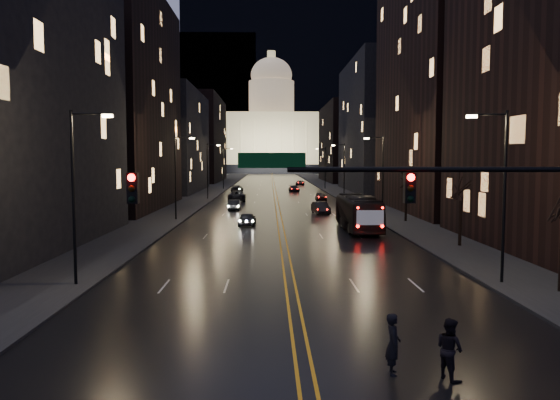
{
  "coord_description": "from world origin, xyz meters",
  "views": [
    {
      "loc": [
        -1.08,
        -17.7,
        6.55
      ],
      "look_at": [
        -0.47,
        13.6,
        4.18
      ],
      "focal_mm": 35.0,
      "sensor_mm": 36.0,
      "label": 1
    }
  ],
  "objects": [
    {
      "name": "mountain_ridge",
      "position": [
        40.0,
        380.0,
        65.0
      ],
      "size": [
        520.0,
        60.0,
        130.0
      ],
      "primitive_type": "cube",
      "color": "black",
      "rests_on": "ground"
    },
    {
      "name": "building_left_mid",
      "position": [
        -21.0,
        54.0,
        14.0
      ],
      "size": [
        12.0,
        30.0,
        28.0
      ],
      "primitive_type": "cube",
      "color": "black",
      "rests_on": "ground"
    },
    {
      "name": "building_left_dist",
      "position": [
        -21.0,
        140.0,
        12.0
      ],
      "size": [
        12.0,
        40.0,
        24.0
      ],
      "primitive_type": "cube",
      "color": "black",
      "rests_on": "ground"
    },
    {
      "name": "streetlamp_left_near",
      "position": [
        -10.81,
        10.0,
        5.08
      ],
      "size": [
        2.13,
        0.25,
        9.0
      ],
      "color": "black",
      "rests_on": "ground"
    },
    {
      "name": "streetlamp_right_near",
      "position": [
        10.81,
        10.0,
        5.08
      ],
      "size": [
        2.13,
        0.25,
        9.0
      ],
      "color": "black",
      "rests_on": "ground"
    },
    {
      "name": "pedestrian_b",
      "position": [
        4.26,
        -2.0,
        0.92
      ],
      "size": [
        0.84,
        1.02,
        1.85
      ],
      "primitive_type": "imported",
      "rotation": [
        0.0,
        0.0,
        2.02
      ],
      "color": "black",
      "rests_on": "ground"
    },
    {
      "name": "oncoming_car_d",
      "position": [
        -7.51,
        90.26,
        0.69
      ],
      "size": [
        2.44,
        4.93,
        1.38
      ],
      "primitive_type": "imported",
      "rotation": [
        0.0,
        0.0,
        3.03
      ],
      "color": "black",
      "rests_on": "ground"
    },
    {
      "name": "sidewalk_right",
      "position": [
        14.0,
        130.0,
        0.08
      ],
      "size": [
        8.0,
        320.0,
        0.16
      ],
      "primitive_type": "cube",
      "color": "black",
      "rests_on": "ground"
    },
    {
      "name": "oncoming_car_c",
      "position": [
        -6.12,
        66.72,
        0.81
      ],
      "size": [
        2.89,
        5.93,
        1.62
      ],
      "primitive_type": "imported",
      "rotation": [
        0.0,
        0.0,
        3.17
      ],
      "color": "black",
      "rests_on": "ground"
    },
    {
      "name": "pedestrian_a",
      "position": [
        2.66,
        -1.63,
        0.95
      ],
      "size": [
        0.53,
        0.74,
        1.89
      ],
      "primitive_type": "imported",
      "rotation": [
        0.0,
        0.0,
        1.46
      ],
      "color": "black",
      "rests_on": "ground"
    },
    {
      "name": "center_line",
      "position": [
        0.0,
        130.0,
        0.03
      ],
      "size": [
        0.62,
        320.0,
        0.01
      ],
      "primitive_type": "cube",
      "color": "orange",
      "rests_on": "road"
    },
    {
      "name": "receding_car_d",
      "position": [
        6.56,
        117.57,
        0.62
      ],
      "size": [
        2.49,
        4.65,
        1.24
      ],
      "primitive_type": "imported",
      "rotation": [
        0.0,
        0.0,
        -0.1
      ],
      "color": "black",
      "rests_on": "ground"
    },
    {
      "name": "streetlamp_right_mid",
      "position": [
        10.81,
        40.0,
        5.08
      ],
      "size": [
        2.13,
        0.25,
        9.0
      ],
      "color": "black",
      "rests_on": "ground"
    },
    {
      "name": "streetlamp_right_far",
      "position": [
        10.81,
        70.0,
        5.08
      ],
      "size": [
        2.13,
        0.25,
        9.0
      ],
      "color": "black",
      "rests_on": "ground"
    },
    {
      "name": "receding_car_b",
      "position": [
        6.99,
        67.19,
        0.71
      ],
      "size": [
        1.76,
        4.22,
        1.43
      ],
      "primitive_type": "imported",
      "rotation": [
        0.0,
        0.0,
        -0.02
      ],
      "color": "black",
      "rests_on": "ground"
    },
    {
      "name": "streetlamp_left_mid",
      "position": [
        -10.81,
        40.0,
        5.08
      ],
      "size": [
        2.13,
        0.25,
        9.0
      ],
      "color": "black",
      "rests_on": "ground"
    },
    {
      "name": "oncoming_car_a",
      "position": [
        -3.27,
        35.54,
        0.67
      ],
      "size": [
        1.78,
        4.0,
        1.34
      ],
      "primitive_type": "imported",
      "rotation": [
        0.0,
        0.0,
        3.09
      ],
      "color": "black",
      "rests_on": "ground"
    },
    {
      "name": "road",
      "position": [
        0.0,
        130.0,
        0.01
      ],
      "size": [
        20.0,
        320.0,
        0.02
      ],
      "primitive_type": "cube",
      "color": "black",
      "rests_on": "ground"
    },
    {
      "name": "capitol",
      "position": [
        0.0,
        250.0,
        17.15
      ],
      "size": [
        90.0,
        50.0,
        58.5
      ],
      "color": "black",
      "rests_on": "ground"
    },
    {
      "name": "tree_right_mid",
      "position": [
        13.0,
        22.0,
        4.53
      ],
      "size": [
        2.4,
        2.4,
        6.65
      ],
      "color": "black",
      "rests_on": "ground"
    },
    {
      "name": "streetlamp_left_dist",
      "position": [
        -10.81,
        100.0,
        5.08
      ],
      "size": [
        2.13,
        0.25,
        9.0
      ],
      "color": "black",
      "rests_on": "ground"
    },
    {
      "name": "sidewalk_left",
      "position": [
        -14.0,
        130.0,
        0.08
      ],
      "size": [
        8.0,
        320.0,
        0.16
      ],
      "primitive_type": "cube",
      "color": "black",
      "rests_on": "ground"
    },
    {
      "name": "bus",
      "position": [
        7.08,
        32.0,
        1.6
      ],
      "size": [
        2.73,
        11.51,
        3.21
      ],
      "primitive_type": "imported",
      "rotation": [
        0.0,
        0.0,
        0.0
      ],
      "color": "black",
      "rests_on": "ground"
    },
    {
      "name": "building_left_far",
      "position": [
        -21.0,
        92.0,
        10.0
      ],
      "size": [
        12.0,
        34.0,
        20.0
      ],
      "primitive_type": "cube",
      "color": "black",
      "rests_on": "ground"
    },
    {
      "name": "ground",
      "position": [
        0.0,
        0.0,
        0.0
      ],
      "size": [
        900.0,
        900.0,
        0.0
      ],
      "primitive_type": "plane",
      "color": "black",
      "rests_on": "ground"
    },
    {
      "name": "building_right_mid",
      "position": [
        21.0,
        92.0,
        13.0
      ],
      "size": [
        12.0,
        34.0,
        26.0
      ],
      "primitive_type": "cube",
      "color": "black",
      "rests_on": "ground"
    },
    {
      "name": "traffic_signal",
      "position": [
        5.91,
        -0.0,
        5.1
      ],
      "size": [
        17.29,
        0.45,
        7.0
      ],
      "color": "black",
      "rests_on": "ground"
    },
    {
      "name": "streetlamp_right_dist",
      "position": [
        10.81,
        100.0,
        5.08
      ],
      "size": [
        2.13,
        0.25,
        9.0
      ],
      "color": "black",
      "rests_on": "ground"
    },
    {
      "name": "tree_right_far",
      "position": [
        13.0,
        38.0,
        4.53
      ],
      "size": [
        2.4,
        2.4,
        6.65
      ],
      "color": "black",
      "rests_on": "ground"
    },
    {
      "name": "building_right_tall",
      "position": [
        21.0,
        50.0,
        19.0
      ],
      "size": [
        12.0,
        30.0,
        38.0
      ],
      "primitive_type": "cube",
      "color": "black",
      "rests_on": "ground"
    },
    {
      "name": "receding_car_a",
      "position": [
        5.02,
        46.75,
        0.73
      ],
      "size": [
        2.09,
        4.58,
        1.46
      ],
      "primitive_type": "imported",
      "rotation": [
        0.0,
        0.0,
        0.13
      ],
      "color": "black",
      "rests_on": "ground"
    },
    {
      "name": "receding_car_c",
      "position": [
        3.82,
        90.34,
        0.64
      ],
      "size": [
        2.22,
        4.57,
        1.28
      ],
      "primitive_type": "imported",
      "rotation": [
        0.0,
        0.0,
        0.1
      ],
      "color": "black",
      "rests_on": "ground"
    },
    {
      "name": "building_right_dist",
      "position": [
        21.0,
        140.0,
        11.0
      ],
      "size": [
        12.0,
        40.0,
        22.0
      ],
      "primitive_type": "cube",
      "color": "black",
      "rests_on": "ground"
    },
    {
      "name": "oncoming_car_b",
      "position": [
        -5.57,
        51.76,
        0.67
      ],
      "size": [
        1.44,
        4.08,
        1.34
      ],
      "primitive_type": "imported",
      "rotation": [
        0.0,
        0.0,
        3.14
      ],
      "color": "black",
      "rests_on": "ground"
    },
    {
      "name": "streetlamp_left_far",
      "position": [
        -10.81,
        70.0,
        5.08
      ],
      "size": [
        2.13,
        0.25,
        9.0
      ],
      "color": "black",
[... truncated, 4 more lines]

